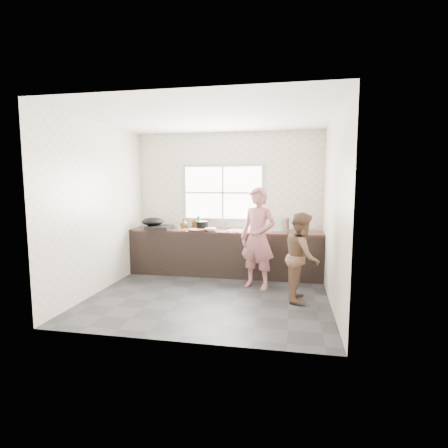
% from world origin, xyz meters
% --- Properties ---
extents(floor, '(3.60, 3.20, 0.01)m').
position_xyz_m(floor, '(0.00, 0.00, -0.01)').
color(floor, '#29292B').
rests_on(floor, ground).
extents(ceiling, '(3.60, 3.20, 0.01)m').
position_xyz_m(ceiling, '(0.00, 0.00, 2.71)').
color(ceiling, silver).
rests_on(ceiling, wall_back).
extents(wall_back, '(3.60, 0.01, 2.70)m').
position_xyz_m(wall_back, '(0.00, 1.60, 1.35)').
color(wall_back, beige).
rests_on(wall_back, ground).
extents(wall_left, '(0.01, 3.20, 2.70)m').
position_xyz_m(wall_left, '(-1.80, 0.00, 1.35)').
color(wall_left, beige).
rests_on(wall_left, ground).
extents(wall_right, '(0.01, 3.20, 2.70)m').
position_xyz_m(wall_right, '(1.80, 0.00, 1.35)').
color(wall_right, beige).
rests_on(wall_right, ground).
extents(wall_front, '(3.60, 0.01, 2.70)m').
position_xyz_m(wall_front, '(0.00, -1.60, 1.35)').
color(wall_front, silver).
rests_on(wall_front, ground).
extents(cabinet, '(3.60, 0.62, 0.82)m').
position_xyz_m(cabinet, '(0.00, 1.29, 0.41)').
color(cabinet, black).
rests_on(cabinet, floor).
extents(countertop, '(3.60, 0.64, 0.04)m').
position_xyz_m(countertop, '(0.00, 1.29, 0.84)').
color(countertop, '#331914').
rests_on(countertop, cabinet).
extents(sink, '(0.55, 0.45, 0.02)m').
position_xyz_m(sink, '(0.35, 1.29, 0.86)').
color(sink, silver).
rests_on(sink, countertop).
extents(faucet, '(0.02, 0.02, 0.30)m').
position_xyz_m(faucet, '(0.35, 1.49, 1.01)').
color(faucet, silver).
rests_on(faucet, countertop).
extents(window_frame, '(1.60, 0.05, 1.10)m').
position_xyz_m(window_frame, '(-0.10, 1.59, 1.55)').
color(window_frame, '#9EA0A5').
rests_on(window_frame, wall_back).
extents(window_glazing, '(1.50, 0.01, 1.00)m').
position_xyz_m(window_glazing, '(-0.10, 1.57, 1.55)').
color(window_glazing, white).
rests_on(window_glazing, window_frame).
extents(woman, '(0.67, 0.56, 1.56)m').
position_xyz_m(woman, '(0.68, 0.58, 0.78)').
color(woman, '#AA6669').
rests_on(woman, floor).
extents(person_side, '(0.51, 0.65, 1.32)m').
position_xyz_m(person_side, '(1.39, 0.09, 0.66)').
color(person_side, brown).
rests_on(person_side, floor).
extents(cutting_board, '(0.47, 0.47, 0.04)m').
position_xyz_m(cutting_board, '(-0.47, 1.08, 0.88)').
color(cutting_board, black).
rests_on(cutting_board, countertop).
extents(cleaver, '(0.22, 0.11, 0.01)m').
position_xyz_m(cleaver, '(-0.35, 1.29, 0.90)').
color(cleaver, '#B8BABF').
rests_on(cleaver, cutting_board).
extents(bowl_mince, '(0.27, 0.27, 0.05)m').
position_xyz_m(bowl_mince, '(-0.24, 1.08, 0.89)').
color(bowl_mince, silver).
rests_on(bowl_mince, countertop).
extents(bowl_crabs, '(0.19, 0.19, 0.05)m').
position_xyz_m(bowl_crabs, '(0.53, 1.29, 0.89)').
color(bowl_crabs, white).
rests_on(bowl_crabs, countertop).
extents(bowl_held, '(0.27, 0.27, 0.06)m').
position_xyz_m(bowl_held, '(0.55, 1.17, 0.89)').
color(bowl_held, silver).
rests_on(bowl_held, countertop).
extents(black_pot, '(0.27, 0.27, 0.16)m').
position_xyz_m(black_pot, '(-0.43, 1.25, 0.94)').
color(black_pot, black).
rests_on(black_pot, countertop).
extents(plate_food, '(0.25, 0.25, 0.02)m').
position_xyz_m(plate_food, '(-0.92, 1.51, 0.87)').
color(plate_food, silver).
rests_on(plate_food, countertop).
extents(bottle_green, '(0.12, 0.12, 0.30)m').
position_xyz_m(bottle_green, '(-0.58, 1.52, 1.01)').
color(bottle_green, '#2D8931').
rests_on(bottle_green, countertop).
extents(bottle_brown_tall, '(0.10, 0.10, 0.18)m').
position_xyz_m(bottle_brown_tall, '(-0.66, 1.48, 0.95)').
color(bottle_brown_tall, '#442C11').
rests_on(bottle_brown_tall, countertop).
extents(bottle_brown_short, '(0.18, 0.18, 0.18)m').
position_xyz_m(bottle_brown_short, '(-0.85, 1.41, 0.95)').
color(bottle_brown_short, '#432B10').
rests_on(bottle_brown_short, countertop).
extents(glass_jar, '(0.08, 0.08, 0.10)m').
position_xyz_m(glass_jar, '(-0.67, 1.50, 0.91)').
color(glass_jar, white).
rests_on(glass_jar, countertop).
extents(burner, '(0.45, 0.45, 0.07)m').
position_xyz_m(burner, '(-1.26, 1.15, 0.89)').
color(burner, black).
rests_on(burner, countertop).
extents(wok, '(0.44, 0.44, 0.16)m').
position_xyz_m(wok, '(-1.41, 1.19, 1.00)').
color(wok, black).
rests_on(wok, burner).
extents(dish_rack, '(0.37, 0.27, 0.26)m').
position_xyz_m(dish_rack, '(1.00, 1.26, 0.99)').
color(dish_rack, silver).
rests_on(dish_rack, countertop).
extents(pot_lid_left, '(0.25, 0.25, 0.01)m').
position_xyz_m(pot_lid_left, '(-1.21, 1.44, 0.87)').
color(pot_lid_left, silver).
rests_on(pot_lid_left, countertop).
extents(pot_lid_right, '(0.26, 0.26, 0.01)m').
position_xyz_m(pot_lid_right, '(-0.85, 1.25, 0.87)').
color(pot_lid_right, silver).
rests_on(pot_lid_right, countertop).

